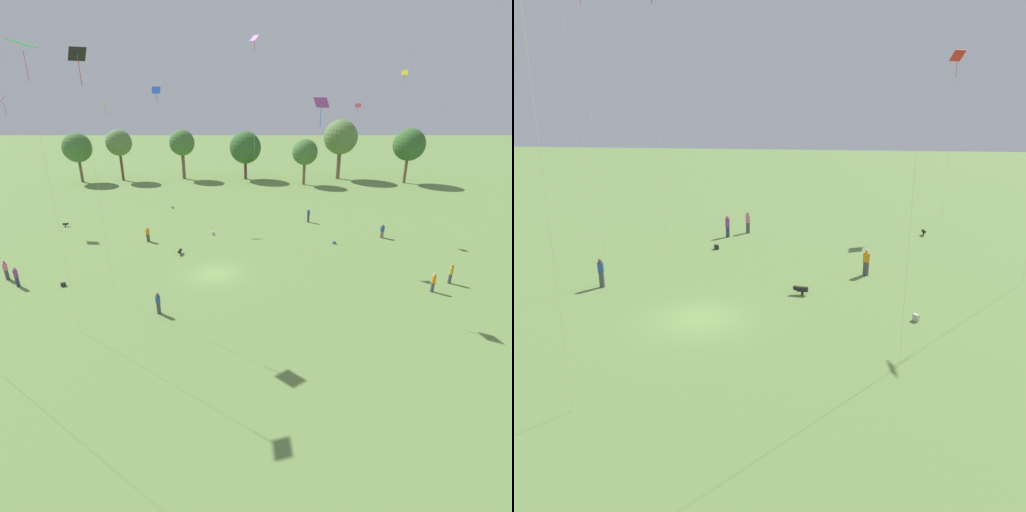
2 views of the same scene
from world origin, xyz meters
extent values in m
plane|color=#6B8E47|center=(0.00, 0.00, 0.00)|extent=(240.00, 240.00, 0.00)
cylinder|color=brown|center=(-28.42, 39.71, 2.14)|extent=(0.51, 0.51, 4.28)
sphere|color=#477538|center=(-28.42, 39.71, 6.23)|extent=(5.19, 5.19, 5.19)
cylinder|color=brown|center=(-21.32, 41.21, 2.58)|extent=(0.49, 0.49, 5.16)
sphere|color=#5B7F42|center=(-21.32, 41.21, 6.91)|extent=(4.68, 4.68, 4.68)
cylinder|color=brown|center=(-10.06, 42.66, 2.48)|extent=(0.63, 0.63, 4.96)
sphere|color=#477538|center=(-10.06, 42.66, 6.73)|extent=(4.71, 4.71, 4.71)
cylinder|color=brown|center=(1.73, 42.40, 1.85)|extent=(0.54, 0.54, 3.69)
sphere|color=#38662D|center=(1.73, 42.40, 5.89)|extent=(5.86, 5.86, 5.86)
cylinder|color=brown|center=(12.31, 37.69, 2.03)|extent=(0.49, 0.49, 4.07)
sphere|color=#477538|center=(12.31, 37.69, 5.75)|extent=(4.48, 4.48, 4.48)
cylinder|color=brown|center=(19.41, 42.81, 2.68)|extent=(0.72, 0.72, 5.37)
sphere|color=#5B7F42|center=(19.41, 42.81, 7.71)|extent=(6.25, 6.25, 6.25)
cylinder|color=brown|center=(30.90, 39.02, 2.36)|extent=(0.50, 0.50, 4.73)
sphere|color=#38662D|center=(30.90, 39.02, 6.84)|extent=(5.62, 5.62, 5.62)
cylinder|color=#847056|center=(18.32, 9.79, 0.40)|extent=(0.56, 0.56, 0.80)
cylinder|color=#2D5193|center=(18.32, 9.79, 1.10)|extent=(0.66, 0.66, 0.60)
sphere|color=#A87A56|center=(18.32, 9.79, 1.52)|extent=(0.24, 0.24, 0.24)
cylinder|color=#333D5B|center=(-17.12, -2.57, 0.45)|extent=(0.43, 0.43, 0.90)
cylinder|color=purple|center=(-17.12, -2.57, 1.25)|extent=(0.50, 0.50, 0.71)
sphere|color=tan|center=(-17.12, -2.57, 1.73)|extent=(0.24, 0.24, 0.24)
cylinder|color=#4C4C51|center=(10.49, 15.67, 0.45)|extent=(0.38, 0.38, 0.89)
cylinder|color=#2D5193|center=(10.49, 15.67, 1.22)|extent=(0.44, 0.44, 0.66)
sphere|color=beige|center=(10.49, 15.67, 1.67)|extent=(0.24, 0.24, 0.24)
cylinder|color=#4C4C51|center=(-3.75, -7.13, 0.47)|extent=(0.41, 0.41, 0.93)
cylinder|color=#2D5193|center=(-3.75, -7.13, 1.24)|extent=(0.48, 0.48, 0.60)
sphere|color=brown|center=(-3.75, -7.13, 1.66)|extent=(0.24, 0.24, 0.24)
cylinder|color=#4C4C51|center=(-18.84, -1.17, 0.46)|extent=(0.46, 0.46, 0.92)
cylinder|color=pink|center=(-18.84, -1.17, 1.25)|extent=(0.54, 0.54, 0.67)
sphere|color=#A87A56|center=(-18.84, -1.17, 1.71)|extent=(0.24, 0.24, 0.24)
cylinder|color=#4C4C51|center=(-8.49, 8.59, 0.45)|extent=(0.49, 0.49, 0.90)
cylinder|color=orange|center=(-8.49, 8.59, 1.19)|extent=(0.58, 0.58, 0.58)
sphere|color=beige|center=(-8.49, 8.59, 1.60)|extent=(0.24, 0.24, 0.24)
cylinder|color=#4C4C51|center=(18.75, -3.55, 0.41)|extent=(0.30, 0.30, 0.83)
cylinder|color=orange|center=(18.75, -3.55, 1.15)|extent=(0.35, 0.35, 0.63)
sphere|color=tan|center=(18.75, -3.55, 1.58)|extent=(0.24, 0.24, 0.24)
cylinder|color=#4C4C51|center=(20.95, -1.95, 0.45)|extent=(0.39, 0.39, 0.89)
cylinder|color=gold|center=(20.95, -1.95, 1.24)|extent=(0.46, 0.46, 0.68)
sphere|color=#A87A56|center=(20.95, -1.95, 1.70)|extent=(0.24, 0.24, 0.24)
cube|color=#E54C99|center=(15.12, 13.74, 14.28)|extent=(0.80, 0.71, 0.44)
cylinder|color=purple|center=(15.12, 13.74, 13.74)|extent=(0.04, 0.04, 0.69)
cylinder|color=silver|center=(15.12, 13.74, 7.14)|extent=(0.01, 0.01, 14.28)
cube|color=yellow|center=(23.80, 25.35, 18.00)|extent=(0.98, 0.82, 0.63)
cylinder|color=green|center=(23.80, 25.35, 17.21)|extent=(0.04, 0.04, 1.08)
cylinder|color=silver|center=(23.80, 25.35, 9.00)|extent=(0.01, 0.01, 18.00)
cube|color=black|center=(-8.00, -4.58, 18.11)|extent=(1.36, 1.30, 0.79)
cylinder|color=red|center=(-8.00, -4.58, 16.99)|extent=(0.04, 0.04, 1.57)
cylinder|color=silver|center=(-8.00, -4.58, 9.05)|extent=(0.01, 0.01, 18.11)
cube|color=yellow|center=(-18.98, 30.18, 13.88)|extent=(1.05, 1.18, 0.78)
cylinder|color=red|center=(-18.98, 30.18, 12.90)|extent=(0.04, 0.04, 1.37)
cylinder|color=silver|center=(-18.98, 30.18, 6.94)|extent=(0.01, 0.01, 13.88)
cube|color=green|center=(-8.93, -9.52, 18.28)|extent=(1.23, 1.27, 0.38)
cylinder|color=#E54C99|center=(-8.93, -9.52, 17.16)|extent=(0.04, 0.04, 1.50)
cylinder|color=silver|center=(-8.93, -9.52, 9.14)|extent=(0.01, 0.01, 18.28)
cube|color=purple|center=(3.57, 9.58, 20.49)|extent=(0.95, 0.96, 0.55)
cylinder|color=red|center=(3.57, 9.58, 19.82)|extent=(0.04, 0.04, 0.88)
cylinder|color=silver|center=(3.57, 9.58, 10.24)|extent=(0.01, 0.01, 20.49)
cube|color=purple|center=(8.59, -2.08, 15.06)|extent=(1.28, 1.18, 0.75)
cylinder|color=blue|center=(8.59, -2.08, 14.00)|extent=(0.04, 0.04, 1.49)
cylinder|color=silver|center=(8.59, -2.08, 7.53)|extent=(0.01, 0.01, 15.06)
cube|color=blue|center=(-8.29, 18.09, 15.85)|extent=(1.08, 0.78, 0.78)
cylinder|color=black|center=(-8.29, 18.09, 15.00)|extent=(0.04, 0.04, 1.10)
cylinder|color=silver|center=(-8.29, 18.09, 7.93)|extent=(0.01, 0.01, 15.85)
cube|color=red|center=(-25.92, 16.29, 14.88)|extent=(1.28, 1.42, 0.87)
cylinder|color=red|center=(-25.92, 16.29, 13.79)|extent=(0.04, 0.04, 1.47)
cylinder|color=silver|center=(-25.92, 16.29, 7.44)|extent=(0.01, 0.01, 14.88)
cylinder|color=black|center=(-4.23, 4.87, 0.34)|extent=(0.36, 0.66, 0.32)
sphere|color=black|center=(-4.26, 4.46, 0.39)|extent=(0.29, 0.29, 0.29)
cylinder|color=black|center=(-4.23, 4.87, 0.09)|extent=(0.14, 0.14, 0.18)
cylinder|color=black|center=(-20.23, 13.82, 0.34)|extent=(0.54, 0.31, 0.26)
sphere|color=black|center=(-19.90, 13.85, 0.38)|extent=(0.23, 0.23, 0.23)
cylinder|color=black|center=(-20.23, 13.82, 0.11)|extent=(0.12, 0.12, 0.22)
cube|color=#33518C|center=(12.47, 7.81, 0.13)|extent=(0.39, 0.39, 0.27)
cube|color=beige|center=(-1.38, 10.85, 0.17)|extent=(0.36, 0.34, 0.35)
cube|color=#262628|center=(-13.20, -2.53, 0.17)|extent=(0.46, 0.43, 0.34)
camera|label=1|loc=(3.73, -33.78, 16.02)|focal=28.00mm
camera|label=2|loc=(22.67, 7.10, 10.10)|focal=35.00mm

